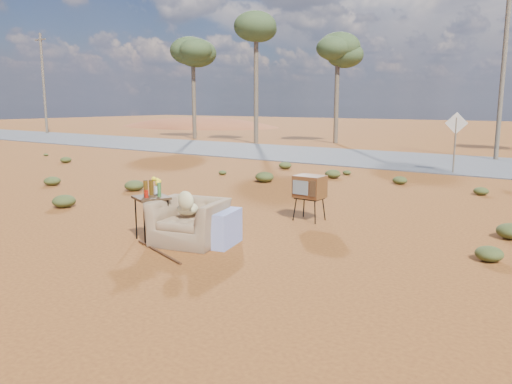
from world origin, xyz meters
The scene contains 14 objects.
ground centered at (0.00, 0.00, 0.00)m, with size 140.00×140.00×0.00m, color brown.
highway centered at (0.00, 15.00, 0.02)m, with size 140.00×7.00×0.04m, color #565659.
dirt_mound centered at (-30.00, 34.00, 0.00)m, with size 26.00×18.00×2.00m, color #9F5126.
armchair centered at (-0.07, -0.13, 0.50)m, with size 1.56×1.22×1.07m.
tv_unit centered at (0.75, 2.63, 0.73)m, with size 0.62×0.51×0.98m.
side_table centered at (-0.91, -0.36, 0.85)m, with size 0.75×0.75×1.14m.
rusty_bar centered at (-0.20, -0.92, 0.02)m, with size 0.04×0.04×1.62m, color #4A2713.
road_sign centered at (1.50, 12.00, 1.50)m, with size 0.78×0.06×2.19m.
eucalyptus_far_left centered at (-18.00, 20.00, 5.94)m, with size 3.20×3.20×7.10m.
eucalyptus_left centered at (-12.00, 19.00, 6.92)m, with size 3.20×3.20×8.10m.
eucalyptus_near_left centered at (-8.00, 22.00, 5.45)m, with size 3.20×3.20×6.60m.
utility_pole_west centered at (-32.00, 17.50, 4.15)m, with size 1.40×0.20×8.00m.
utility_pole_center centered at (2.00, 17.50, 4.15)m, with size 1.40×0.20×8.00m.
scrub_patch centered at (-0.82, 4.41, 0.14)m, with size 17.49×8.07×0.33m.
Camera 1 is at (5.81, -6.68, 2.52)m, focal length 35.00 mm.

